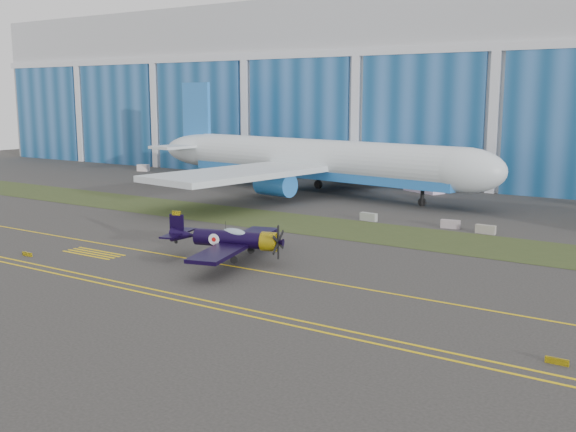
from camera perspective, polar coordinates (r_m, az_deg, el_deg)
The scene contains 16 objects.
ground at distance 56.93m, azimuth 2.21°, elevation -3.89°, with size 260.00×260.00×0.00m, color #3A3835.
grass_median at distance 69.01m, azimuth 8.22°, elevation -1.49°, with size 260.00×10.00×0.02m, color #475128.
hangar at distance 122.50m, azimuth 20.16°, elevation 10.05°, with size 220.00×45.70×30.00m.
taxiway_centreline at distance 52.84m, azimuth -0.61°, elevation -4.97°, with size 200.00×0.20×0.02m, color yellow.
edge_line_near at distance 45.58m, azimuth -7.33°, elevation -7.53°, with size 80.00×0.20×0.02m, color yellow.
edge_line_far at distance 46.31m, azimuth -6.52°, elevation -7.22°, with size 80.00×0.20×0.02m, color yellow.
hold_short_ladder at distance 62.35m, azimuth -16.14°, elevation -3.04°, with size 6.00×2.40×0.02m, color yellow, non-canonical shape.
guard_board_left at distance 63.09m, azimuth -21.21°, elevation -3.02°, with size 1.20×0.15×0.35m, color yellow.
guard_board_right at distance 38.41m, azimuth 21.82°, elevation -11.34°, with size 1.20×0.15×0.35m, color yellow.
warbird at distance 56.81m, azimuth -4.99°, elevation -1.92°, with size 14.74×16.45×4.15m.
jetliner at distance 96.14m, azimuth 2.35°, elevation 8.46°, with size 70.10×61.93×22.06m.
shipping_container at distance 99.98m, azimuth 11.44°, elevation 2.74°, with size 6.06×2.43×2.63m, color silver.
cart at distance 128.79m, azimuth -12.16°, elevation 4.01°, with size 2.05×1.23×1.23m, color silver.
barrier_a at distance 75.88m, azimuth 6.84°, elevation -0.07°, with size 2.00×0.60×0.90m, color #94998F.
barrier_b at distance 73.08m, azimuth 13.59°, elevation -0.68°, with size 2.00×0.60×0.90m, color #9F9194.
barrier_c at distance 71.13m, azimuth 16.39°, elevation -1.10°, with size 2.00×0.60×0.90m, color gray.
Camera 1 is at (28.46, -47.35, 13.73)m, focal length 42.00 mm.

